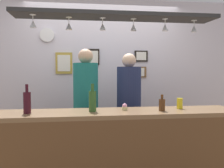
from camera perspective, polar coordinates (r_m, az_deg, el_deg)
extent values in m
cube|color=silver|center=(4.14, -1.90, 1.31)|extent=(4.40, 0.06, 2.60)
cube|color=brown|center=(2.74, 1.30, -6.62)|extent=(2.70, 0.55, 0.04)
cube|color=brown|center=(2.63, 2.22, -18.24)|extent=(2.65, 0.04, 0.94)
cube|color=black|center=(2.81, 1.16, 15.20)|extent=(2.20, 0.36, 0.04)
cylinder|color=silver|center=(2.75, -17.59, 14.81)|extent=(0.06, 0.06, 0.00)
cylinder|color=silver|center=(2.75, -17.58, 14.25)|extent=(0.01, 0.01, 0.06)
cone|color=silver|center=(2.74, -17.55, 12.91)|extent=(0.07, 0.07, 0.08)
cylinder|color=silver|center=(2.79, -9.81, 14.74)|extent=(0.06, 0.06, 0.00)
cylinder|color=silver|center=(2.79, -9.80, 14.18)|extent=(0.01, 0.01, 0.06)
cone|color=silver|center=(2.77, -9.79, 12.87)|extent=(0.07, 0.07, 0.08)
cylinder|color=silver|center=(2.79, -2.16, 14.80)|extent=(0.06, 0.06, 0.00)
cylinder|color=silver|center=(2.78, -2.16, 14.24)|extent=(0.01, 0.01, 0.06)
cone|color=silver|center=(2.77, -2.16, 12.93)|extent=(0.07, 0.07, 0.08)
cylinder|color=silver|center=(2.84, 4.91, 14.55)|extent=(0.06, 0.06, 0.00)
cylinder|color=silver|center=(2.84, 4.91, 14.01)|extent=(0.01, 0.01, 0.06)
cone|color=silver|center=(2.83, 4.90, 12.72)|extent=(0.07, 0.07, 0.08)
cylinder|color=silver|center=(2.90, 12.00, 14.28)|extent=(0.06, 0.06, 0.00)
cylinder|color=silver|center=(2.89, 11.99, 13.75)|extent=(0.01, 0.01, 0.06)
cone|color=silver|center=(2.88, 11.98, 12.48)|extent=(0.07, 0.07, 0.08)
cylinder|color=silver|center=(3.06, 18.20, 13.58)|extent=(0.06, 0.06, 0.00)
cylinder|color=silver|center=(3.06, 18.19, 13.08)|extent=(0.01, 0.01, 0.06)
cone|color=silver|center=(3.05, 18.17, 11.87)|extent=(0.07, 0.07, 0.08)
cube|color=#2D334C|center=(3.59, -5.93, -13.41)|extent=(0.17, 0.18, 0.82)
cylinder|color=#1E7A75|center=(3.45, -6.00, -1.13)|extent=(0.34, 0.34, 0.71)
sphere|color=tan|center=(3.45, -6.04, 6.30)|extent=(0.20, 0.20, 0.20)
cube|color=#2D334C|center=(3.66, 3.84, -13.28)|extent=(0.17, 0.18, 0.79)
cylinder|color=navy|center=(3.53, 3.88, -1.66)|extent=(0.34, 0.34, 0.69)
sphere|color=beige|center=(3.52, 3.90, 5.37)|extent=(0.20, 0.20, 0.20)
cylinder|color=#2D5623|center=(2.69, -4.45, -3.95)|extent=(0.08, 0.08, 0.22)
cylinder|color=#2D5623|center=(2.68, -4.47, -0.76)|extent=(0.03, 0.03, 0.08)
cylinder|color=#380F19|center=(2.70, -18.77, -4.08)|extent=(0.08, 0.08, 0.22)
cylinder|color=#380F19|center=(2.69, -18.83, -0.90)|extent=(0.03, 0.03, 0.08)
cylinder|color=#512D14|center=(2.78, 11.31, -4.72)|extent=(0.07, 0.07, 0.13)
cylinder|color=#512D14|center=(2.77, 11.33, -2.87)|extent=(0.03, 0.03, 0.05)
cylinder|color=yellow|center=(2.99, 15.17, -4.29)|extent=(0.07, 0.07, 0.12)
cylinder|color=beige|center=(2.77, 2.90, -5.61)|extent=(0.06, 0.06, 0.04)
sphere|color=pink|center=(2.77, 2.91, -4.96)|extent=(0.05, 0.05, 0.05)
cube|color=black|center=(4.21, 6.65, 6.33)|extent=(0.22, 0.02, 0.18)
cube|color=white|center=(4.20, 6.69, 6.34)|extent=(0.17, 0.01, 0.14)
cube|color=brown|center=(4.19, 5.81, 2.72)|extent=(0.30, 0.02, 0.18)
cube|color=white|center=(4.18, 5.85, 2.72)|extent=(0.23, 0.01, 0.14)
cube|color=black|center=(4.09, -4.18, 6.16)|extent=(0.18, 0.02, 0.26)
cube|color=white|center=(4.08, -4.17, 6.17)|extent=(0.14, 0.01, 0.20)
cube|color=#B29338|center=(4.08, -10.89, 4.69)|extent=(0.26, 0.02, 0.34)
cube|color=white|center=(4.07, -10.90, 4.69)|extent=(0.20, 0.01, 0.26)
cylinder|color=white|center=(4.13, -14.57, 10.78)|extent=(0.22, 0.03, 0.22)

